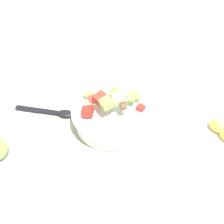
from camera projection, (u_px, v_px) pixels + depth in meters
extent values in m
plane|color=silver|center=(111.00, 124.00, 0.88)|extent=(2.40, 2.40, 0.00)
cube|color=#BCB299|center=(111.00, 123.00, 0.88)|extent=(0.51, 0.34, 0.01)
cylinder|color=white|center=(112.00, 116.00, 0.86)|extent=(0.24, 0.24, 0.06)
torus|color=white|center=(112.00, 109.00, 0.84)|extent=(0.26, 0.26, 0.02)
cube|color=#9EC656|center=(134.00, 96.00, 0.86)|extent=(0.04, 0.04, 0.04)
cube|color=#93C160|center=(131.00, 99.00, 0.83)|extent=(0.03, 0.03, 0.03)
cube|color=red|center=(140.00, 108.00, 0.83)|extent=(0.03, 0.03, 0.02)
sphere|color=brown|center=(123.00, 107.00, 0.79)|extent=(0.04, 0.03, 0.03)
cube|color=red|center=(88.00, 111.00, 0.81)|extent=(0.04, 0.04, 0.03)
cube|color=#9EC656|center=(89.00, 95.00, 0.86)|extent=(0.04, 0.04, 0.03)
cube|color=beige|center=(88.00, 104.00, 0.83)|extent=(0.04, 0.04, 0.03)
cube|color=#BC3828|center=(101.00, 98.00, 0.81)|extent=(0.05, 0.05, 0.03)
cube|color=beige|center=(120.00, 100.00, 0.79)|extent=(0.05, 0.05, 0.05)
cube|color=#A3CC6B|center=(114.00, 90.00, 0.85)|extent=(0.03, 0.03, 0.03)
cube|color=red|center=(91.00, 100.00, 0.83)|extent=(0.03, 0.03, 0.03)
cube|color=#9EC656|center=(106.00, 103.00, 0.78)|extent=(0.05, 0.05, 0.03)
ellipsoid|color=black|center=(65.00, 114.00, 0.90)|extent=(0.06, 0.04, 0.01)
cube|color=black|center=(38.00, 110.00, 0.91)|extent=(0.17, 0.04, 0.01)
ellipsoid|color=yellow|center=(216.00, 127.00, 0.85)|extent=(0.06, 0.07, 0.04)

